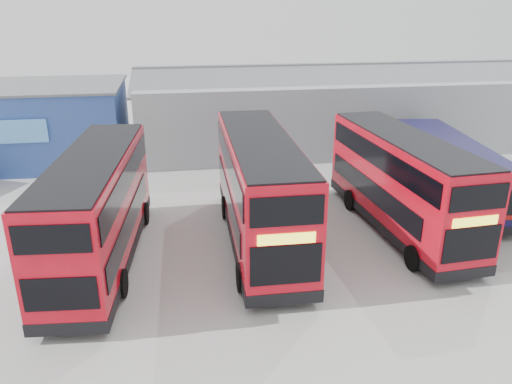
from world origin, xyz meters
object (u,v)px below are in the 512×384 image
(double_decker_right, at_px, (401,184))
(maintenance_shed, at_px, (337,107))
(double_decker_centre, at_px, (260,192))
(double_decker_left, at_px, (98,211))
(single_decker_blue, at_px, (451,170))
(office_block, at_px, (31,123))

(double_decker_right, bearing_deg, maintenance_shed, 78.71)
(double_decker_centre, bearing_deg, double_decker_right, 3.30)
(double_decker_left, relative_size, single_decker_blue, 0.95)
(double_decker_left, bearing_deg, single_decker_blue, -160.83)
(single_decker_blue, bearing_deg, office_block, -17.38)
(office_block, height_order, maintenance_shed, maintenance_shed)
(maintenance_shed, bearing_deg, double_decker_centre, -117.97)
(double_decker_centre, relative_size, double_decker_right, 1.05)
(office_block, distance_m, single_decker_blue, 26.73)
(office_block, xyz_separation_m, double_decker_centre, (13.08, -14.79, -0.16))
(maintenance_shed, distance_m, double_decker_left, 23.59)
(double_decker_left, distance_m, double_decker_centre, 6.85)
(maintenance_shed, xyz_separation_m, single_decker_blue, (2.37, -12.94, -1.05))
(maintenance_shed, bearing_deg, double_decker_left, -131.80)
(maintenance_shed, relative_size, double_decker_left, 2.75)
(maintenance_shed, distance_m, double_decker_centre, 19.02)
(office_block, xyz_separation_m, double_decker_right, (19.78, -14.51, -0.30))
(office_block, height_order, double_decker_right, office_block)
(double_decker_right, relative_size, single_decker_blue, 0.94)
(maintenance_shed, distance_m, single_decker_blue, 13.20)
(office_block, distance_m, maintenance_shed, 22.09)
(double_decker_centre, relative_size, single_decker_blue, 0.98)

